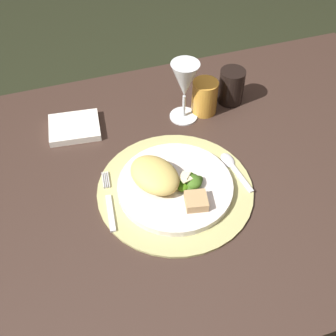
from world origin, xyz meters
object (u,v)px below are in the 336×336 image
object	(u,v)px
wine_glass	(185,82)
napkin	(74,127)
dinner_plate	(175,186)
fork	(109,203)
spoon	(231,164)
dark_tumbler	(231,86)
dining_table	(191,208)
amber_tumbler	(205,97)

from	to	relation	value
wine_glass	napkin	bearing A→B (deg)	172.31
dinner_plate	fork	bearing A→B (deg)	178.82
spoon	dark_tumbler	world-z (taller)	dark_tumbler
dinner_plate	napkin	size ratio (longest dim) A/B	2.04
spoon	dark_tumbler	size ratio (longest dim) A/B	1.41
dining_table	fork	bearing A→B (deg)	-169.48
dining_table	amber_tumbler	size ratio (longest dim) A/B	14.28
dinner_plate	fork	xyz separation A→B (m)	(-0.15, 0.00, -0.01)
dinner_plate	dark_tumbler	world-z (taller)	dark_tumbler
dark_tumbler	dinner_plate	bearing A→B (deg)	-133.80
dark_tumbler	spoon	bearing A→B (deg)	-113.11
dining_table	fork	world-z (taller)	fork
spoon	fork	bearing A→B (deg)	-175.40
napkin	amber_tumbler	bearing A→B (deg)	-5.32
wine_glass	amber_tumbler	world-z (taller)	wine_glass
dinner_plate	spoon	world-z (taller)	dinner_plate
fork	amber_tumbler	distance (m)	0.38
wine_glass	dark_tumbler	size ratio (longest dim) A/B	1.71
fork	wine_glass	distance (m)	0.34
fork	wine_glass	bearing A→B (deg)	42.11
dinner_plate	amber_tumbler	size ratio (longest dim) A/B	2.79
dark_tumbler	dining_table	bearing A→B (deg)	-131.16
dinner_plate	dark_tumbler	bearing A→B (deg)	46.20
wine_glass	amber_tumbler	distance (m)	0.09
dining_table	dinner_plate	world-z (taller)	dinner_plate
fork	wine_glass	world-z (taller)	wine_glass
dinner_plate	fork	distance (m)	0.15
spoon	napkin	bearing A→B (deg)	143.53
spoon	amber_tumbler	xyz separation A→B (m)	(0.01, 0.20, 0.04)
dining_table	spoon	distance (m)	0.17
fork	spoon	xyz separation A→B (m)	(0.29, 0.02, -0.00)
spoon	napkin	xyz separation A→B (m)	(-0.32, 0.23, 0.00)
dining_table	napkin	size ratio (longest dim) A/B	10.43
dinner_plate	napkin	distance (m)	0.31
dinner_plate	wine_glass	world-z (taller)	wine_glass
fork	spoon	distance (m)	0.29
amber_tumbler	dining_table	bearing A→B (deg)	-117.83
wine_glass	dark_tumbler	world-z (taller)	wine_glass
spoon	amber_tumbler	distance (m)	0.21
dinner_plate	spoon	size ratio (longest dim) A/B	1.90
dinner_plate	amber_tumbler	xyz separation A→B (m)	(0.16, 0.23, 0.03)
dinner_plate	wine_glass	distance (m)	0.26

